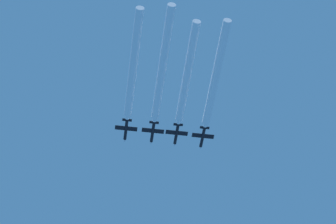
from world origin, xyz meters
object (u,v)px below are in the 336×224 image
jet_inner_left (153,132)px  jet_center (176,134)px  jet_far_left (126,130)px  jet_inner_right (203,137)px

jet_inner_left → jet_center: bearing=0.8°
jet_far_left → jet_center: bearing=-0.4°
jet_far_left → jet_inner_left: jet_far_left is taller
jet_center → jet_inner_left: bearing=-179.2°
jet_inner_left → jet_inner_right: (18.80, -0.21, -0.39)m
jet_inner_left → jet_center: 8.97m
jet_far_left → jet_center: jet_center is taller
jet_center → jet_far_left: bearing=179.6°
jet_far_left → jet_center: size_ratio=1.00×
jet_far_left → jet_inner_left: size_ratio=1.00×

